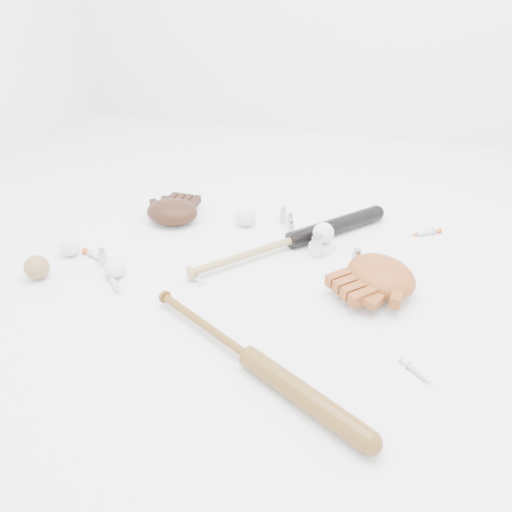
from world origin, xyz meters
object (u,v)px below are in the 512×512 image
(bat_wood, at_px, (249,357))
(pedestal, at_px, (322,247))
(bat_dark, at_px, (292,240))
(glove_dark, at_px, (172,211))

(bat_wood, distance_m, pedestal, 0.63)
(bat_dark, xyz_separation_m, bat_wood, (0.02, -0.62, -0.00))
(bat_dark, xyz_separation_m, pedestal, (0.11, 0.00, -0.01))
(pedestal, bearing_deg, bat_dark, -177.59)
(bat_dark, relative_size, bat_wood, 1.10)
(bat_wood, relative_size, pedestal, 11.15)
(glove_dark, xyz_separation_m, pedestal, (0.61, -0.06, -0.02))
(bat_wood, xyz_separation_m, pedestal, (0.09, 0.62, -0.01))
(bat_dark, bearing_deg, bat_wood, -135.44)
(bat_dark, distance_m, glove_dark, 0.51)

